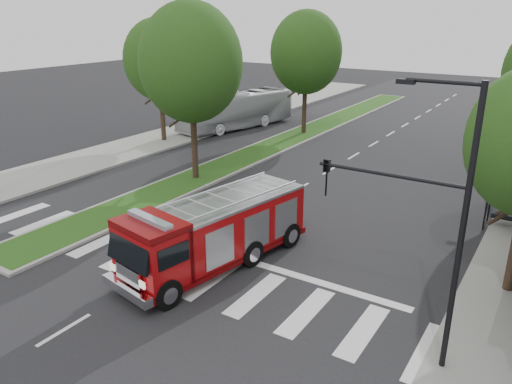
{
  "coord_description": "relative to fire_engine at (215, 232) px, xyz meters",
  "views": [
    {
      "loc": [
        12.27,
        -15.98,
        9.45
      ],
      "look_at": [
        0.9,
        1.89,
        1.8
      ],
      "focal_mm": 35.0,
      "sensor_mm": 36.0,
      "label": 1
    }
  ],
  "objects": [
    {
      "name": "tree_left_mid",
      "position": [
        -15.42,
        13.87,
        4.76
      ],
      "size": [
        5.2,
        5.2,
        9.16
      ],
      "color": "black",
      "rests_on": "ground"
    },
    {
      "name": "city_bus",
      "position": [
        -13.42,
        20.95,
        0.17
      ],
      "size": [
        5.15,
        11.62,
        3.15
      ],
      "primitive_type": "imported",
      "rotation": [
        0.0,
        0.0,
        -0.23
      ],
      "color": "silver",
      "rests_on": "ground"
    },
    {
      "name": "median",
      "position": [
        -7.42,
        19.87,
        -1.32
      ],
      "size": [
        3.0,
        50.0,
        0.15
      ],
      "color": "gray",
      "rests_on": "ground"
    },
    {
      "name": "sidewalk_left",
      "position": [
        -15.92,
        11.87,
        -1.33
      ],
      "size": [
        5.0,
        80.0,
        0.15
      ],
      "primitive_type": "cube",
      "color": "gray",
      "rests_on": "ground"
    },
    {
      "name": "tree_median_far",
      "position": [
        -7.42,
        21.87,
        5.08
      ],
      "size": [
        5.6,
        5.6,
        9.72
      ],
      "color": "black",
      "rests_on": "ground"
    },
    {
      "name": "tree_median_near",
      "position": [
        -7.42,
        7.87,
        5.41
      ],
      "size": [
        5.8,
        5.8,
        10.16
      ],
      "color": "black",
      "rests_on": "ground"
    },
    {
      "name": "fire_engine",
      "position": [
        0.0,
        0.0,
        0.0
      ],
      "size": [
        4.0,
        8.75,
        2.93
      ],
      "rotation": [
        0.0,
        0.0,
        -0.18
      ],
      "color": "#640507",
      "rests_on": "ground"
    },
    {
      "name": "streetlight_right_near",
      "position": [
        8.2,
        -1.63,
        3.26
      ],
      "size": [
        4.08,
        0.22,
        8.0
      ],
      "color": "black",
      "rests_on": "ground"
    },
    {
      "name": "ground",
      "position": [
        -1.42,
        1.87,
        -1.4
      ],
      "size": [
        140.0,
        140.0,
        0.0
      ],
      "primitive_type": "plane",
      "color": "black",
      "rests_on": "ground"
    }
  ]
}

